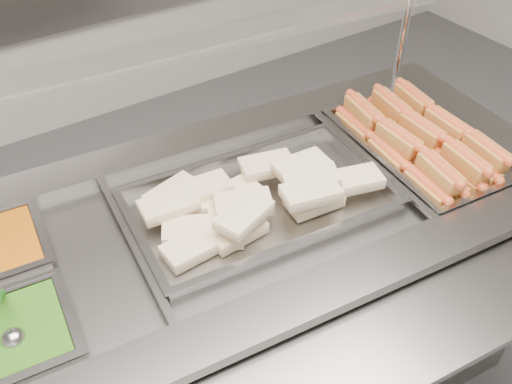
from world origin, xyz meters
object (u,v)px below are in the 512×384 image
pan_hotdogs (419,152)px  steam_counter (242,309)px  pan_wraps (259,204)px  serving_spoon (11,332)px  sneeze_guard (198,46)px

pan_hotdogs → steam_counter: bearing=174.1°
steam_counter → pan_wraps: bearing=-5.9°
pan_hotdogs → serving_spoon: serving_spoon is taller
pan_wraps → serving_spoon: size_ratio=4.14×
pan_hotdogs → pan_wraps: bearing=174.1°
sneeze_guard → serving_spoon: 0.80m
steam_counter → sneeze_guard: (0.02, 0.22, 0.81)m
sneeze_guard → pan_wraps: bearing=-80.5°
pan_wraps → pan_hotdogs: bearing=-5.9°
serving_spoon → pan_wraps: bearing=6.6°
pan_hotdogs → pan_wraps: 0.56m
pan_hotdogs → serving_spoon: bearing=-179.0°
steam_counter → sneeze_guard: sneeze_guard is taller
steam_counter → pan_hotdogs: (0.62, -0.06, 0.41)m
pan_wraps → serving_spoon: (-0.68, -0.08, 0.04)m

